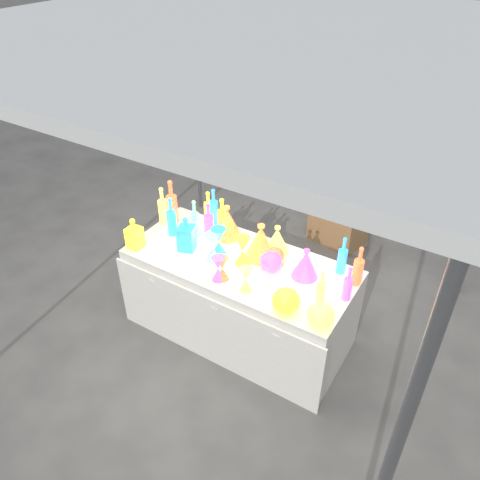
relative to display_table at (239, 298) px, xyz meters
The scene contains 33 objects.
ground 0.37m from the display_table, 90.00° to the left, with size 80.00×80.00×0.00m, color slate.
canopy_tent 2.01m from the display_table, 90.00° to the left, with size 3.15×3.15×2.46m.
display_table is the anchor object (origin of this frame).
cardboard_box_closed 1.75m from the display_table, 83.59° to the left, with size 0.55×0.40×0.40m, color #A37549.
cardboard_box_flat 2.81m from the display_table, 85.26° to the left, with size 0.75×0.53×0.06m, color #A37549.
bottle_0 0.83m from the display_table, 146.64° to the left, with size 0.08×0.08×0.29m, color #E74315, non-canonical shape.
bottle_1 0.81m from the display_table, 143.32° to the left, with size 0.08×0.08×0.33m, color #188731, non-canonical shape.
bottle_2 0.99m from the display_table, 167.83° to the left, with size 0.09×0.09×0.41m, color orange, non-canonical shape.
bottle_3 0.69m from the display_table, 157.29° to the left, with size 0.08×0.08×0.31m, color blue, non-canonical shape.
bottle_4 1.02m from the display_table, behind, with size 0.08×0.08×0.35m, color #115A6C, non-canonical shape.
bottle_5 0.75m from the display_table, 167.40° to the left, with size 0.07×0.07×0.34m, color #B0237C, non-canonical shape.
bottle_6 0.70m from the display_table, 140.79° to the left, with size 0.08×0.08×0.32m, color #E74315, non-canonical shape.
bottle_7 0.87m from the display_table, behind, with size 0.08×0.08×0.35m, color #188731, non-canonical shape.
decanter_0 1.00m from the display_table, 161.05° to the right, with size 0.11×0.11×0.27m, color #E74315, non-canonical shape.
decanter_2 0.69m from the display_table, behind, with size 0.13×0.13×0.30m, color #188731, non-canonical shape.
hourglass_0 0.53m from the display_table, 89.39° to the right, with size 0.10×0.10×0.19m, color orange, non-canonical shape.
hourglass_1 0.54m from the display_table, 94.21° to the right, with size 0.10×0.10×0.20m, color blue, non-canonical shape.
hourglass_2 0.58m from the display_table, 50.31° to the right, with size 0.10×0.10×0.20m, color #115A6C, non-canonical shape.
hourglass_3 0.54m from the display_table, 154.37° to the right, with size 0.12×0.12×0.24m, color #B0237C, non-canonical shape.
hourglass_4 0.50m from the display_table, ahead, with size 0.12×0.12×0.24m, color #E74315, non-canonical shape.
hourglass_5 0.53m from the display_table, behind, with size 0.12×0.12×0.24m, color #188731, non-canonical shape.
globe_0 0.77m from the display_table, 28.18° to the right, with size 0.20×0.20×0.16m, color #E74315, non-canonical shape.
globe_1 0.97m from the display_table, 20.17° to the right, with size 0.18×0.18×0.15m, color #115A6C, non-canonical shape.
globe_2 0.51m from the display_table, 28.17° to the left, with size 0.16×0.16×0.13m, color orange, non-canonical shape.
globe_3 0.51m from the display_table, 10.55° to the left, with size 0.17×0.17×0.13m, color blue, non-canonical shape.
lampshade_0 0.64m from the display_table, 138.11° to the left, with size 0.24×0.24×0.28m, color yellow, non-canonical shape.
lampshade_1 0.55m from the display_table, 54.77° to the left, with size 0.25×0.25×0.29m, color yellow, non-canonical shape.
lampshade_2 0.71m from the display_table, 12.31° to the left, with size 0.20×0.20×0.24m, color blue, non-canonical shape.
lampshade_3 0.59m from the display_table, 55.87° to the left, with size 0.20×0.20×0.24m, color #115A6C, non-canonical shape.
bottle_8 0.94m from the display_table, 22.51° to the left, with size 0.07×0.07×0.31m, color #188731, non-canonical shape.
bottle_9 1.04m from the display_table, 15.14° to the left, with size 0.07×0.07×0.32m, color orange, non-canonical shape.
bottle_10 1.00m from the display_table, ahead, with size 0.06×0.06×0.28m, color blue, non-canonical shape.
bottle_11 0.89m from the display_table, ahead, with size 0.06×0.06×0.27m, color #115A6C, non-canonical shape.
Camera 1 is at (1.52, -2.45, 2.98)m, focal length 35.00 mm.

